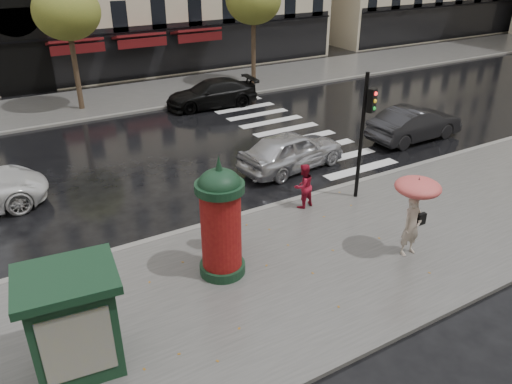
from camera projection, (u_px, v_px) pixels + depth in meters
ground at (297, 258)px, 14.69m from camera, size 160.00×160.00×0.00m
near_sidewalk at (307, 265)px, 14.28m from camera, size 90.00×7.00×0.12m
far_sidewalk at (113, 100)px, 29.30m from camera, size 90.00×6.00×0.12m
near_kerb at (247, 214)px, 16.97m from camera, size 90.00×0.25×0.14m
far_kerb at (129, 113)px, 26.99m from camera, size 90.00×0.25×0.14m
zebra_crossing at (286, 129)px, 24.80m from camera, size 3.60×11.75×0.01m
tree_far_left at (67, 12)px, 25.34m from camera, size 3.40×3.40×6.64m
tree_far_right at (253, 1)px, 30.32m from camera, size 3.40×3.40×6.64m
woman_umbrella at (415, 204)px, 14.01m from camera, size 1.29×1.29×2.47m
woman_red at (303, 186)px, 16.98m from camera, size 0.84×0.69×1.58m
man_burgundy at (226, 220)px, 14.53m from camera, size 0.97×0.65×1.95m
morris_column at (221, 219)px, 13.16m from camera, size 1.30×1.30×3.50m
traffic_light at (365, 125)px, 16.77m from camera, size 0.33×0.44×4.49m
newsstand at (74, 321)px, 10.27m from camera, size 2.17×1.89×2.39m
car_silver at (292, 150)px, 20.21m from camera, size 4.87×2.49×1.59m
car_darkgrey at (415, 124)px, 23.20m from camera, size 4.80×1.78×1.57m
car_black at (212, 94)px, 27.96m from camera, size 5.31×2.55×1.49m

